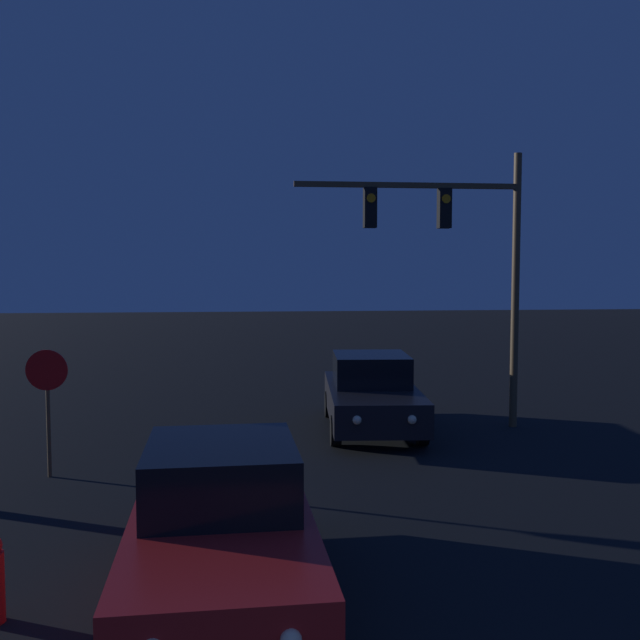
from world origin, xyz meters
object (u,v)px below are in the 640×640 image
(car_near, at_px, (222,525))
(traffic_signal_mast, at_px, (461,245))
(car_far, at_px, (372,394))
(stop_sign, at_px, (47,388))

(car_near, bearing_deg, traffic_signal_mast, -124.81)
(car_near, distance_m, car_far, 8.68)
(car_far, relative_size, stop_sign, 2.15)
(traffic_signal_mast, relative_size, stop_sign, 2.78)
(car_far, height_order, stop_sign, stop_sign)
(car_far, height_order, traffic_signal_mast, traffic_signal_mast)
(car_far, xyz_separation_m, stop_sign, (-6.36, -3.11, 0.76))
(car_near, height_order, traffic_signal_mast, traffic_signal_mast)
(car_near, distance_m, traffic_signal_mast, 10.16)
(car_near, height_order, car_far, same)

